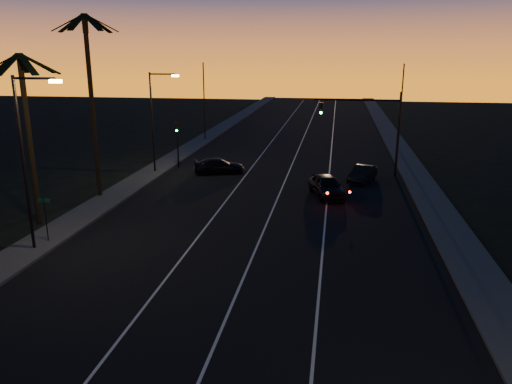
% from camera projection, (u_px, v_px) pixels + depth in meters
% --- Properties ---
extents(road, '(20.00, 170.00, 0.01)m').
position_uv_depth(road, '(267.00, 205.00, 34.08)').
color(road, black).
rests_on(road, ground).
extents(sidewalk_left, '(2.40, 170.00, 0.16)m').
position_uv_depth(sidewalk_left, '(113.00, 197.00, 35.79)').
color(sidewalk_left, '#323230').
rests_on(sidewalk_left, ground).
extents(sidewalk_right, '(2.40, 170.00, 0.16)m').
position_uv_depth(sidewalk_right, '(438.00, 212.00, 32.33)').
color(sidewalk_right, '#323230').
rests_on(sidewalk_right, ground).
extents(lane_stripe_left, '(0.12, 160.00, 0.01)m').
position_uv_depth(lane_stripe_left, '(225.00, 203.00, 34.54)').
color(lane_stripe_left, silver).
rests_on(lane_stripe_left, road).
extents(lane_stripe_mid, '(0.12, 160.00, 0.01)m').
position_uv_depth(lane_stripe_mid, '(275.00, 205.00, 34.00)').
color(lane_stripe_mid, silver).
rests_on(lane_stripe_mid, road).
extents(lane_stripe_right, '(0.12, 160.00, 0.01)m').
position_uv_depth(lane_stripe_right, '(326.00, 207.00, 33.46)').
color(lane_stripe_right, silver).
rests_on(lane_stripe_right, road).
extents(palm_mid, '(4.25, 4.16, 10.03)m').
position_uv_depth(palm_mid, '(27.00, 121.00, 28.73)').
color(palm_mid, black).
rests_on(palm_mid, ground).
extents(palm_far, '(4.25, 4.16, 12.53)m').
position_uv_depth(palm_far, '(91.00, 90.00, 33.92)').
color(palm_far, black).
rests_on(palm_far, ground).
extents(streetlight_left_near, '(2.55, 0.26, 9.00)m').
position_uv_depth(streetlight_left_near, '(27.00, 151.00, 24.79)').
color(streetlight_left_near, black).
rests_on(streetlight_left_near, ground).
extents(streetlight_left_far, '(2.55, 0.26, 8.50)m').
position_uv_depth(streetlight_left_far, '(155.00, 114.00, 41.98)').
color(streetlight_left_far, black).
rests_on(streetlight_left_far, ground).
extents(street_sign, '(0.70, 0.06, 2.60)m').
position_uv_depth(street_sign, '(45.00, 215.00, 26.74)').
color(street_sign, black).
rests_on(street_sign, ground).
extents(signal_mast, '(7.10, 0.41, 7.00)m').
position_uv_depth(signal_mast, '(370.00, 119.00, 41.20)').
color(signal_mast, black).
rests_on(signal_mast, ground).
extents(signal_post, '(0.28, 0.37, 4.20)m').
position_uv_depth(signal_post, '(177.00, 136.00, 44.26)').
color(signal_post, black).
rests_on(signal_post, ground).
extents(far_pole_left, '(0.14, 0.14, 9.00)m').
position_uv_depth(far_pole_left, '(204.00, 102.00, 58.34)').
color(far_pole_left, black).
rests_on(far_pole_left, ground).
extents(far_pole_right, '(0.14, 0.14, 9.00)m').
position_uv_depth(far_pole_right, '(401.00, 108.00, 52.10)').
color(far_pole_right, black).
rests_on(far_pole_right, ground).
extents(lead_car, '(3.25, 5.36, 1.55)m').
position_uv_depth(lead_car, '(327.00, 186.00, 35.90)').
color(lead_car, black).
rests_on(lead_car, road).
extents(right_car, '(2.59, 4.14, 1.29)m').
position_uv_depth(right_car, '(362.00, 174.00, 40.02)').
color(right_car, black).
rests_on(right_car, road).
extents(cross_car, '(4.71, 3.08, 1.27)m').
position_uv_depth(cross_car, '(219.00, 166.00, 42.96)').
color(cross_car, black).
rests_on(cross_car, road).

